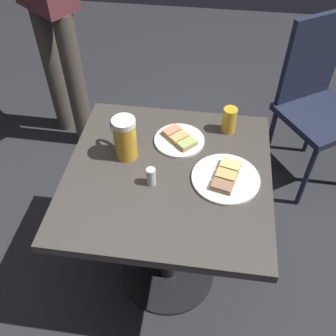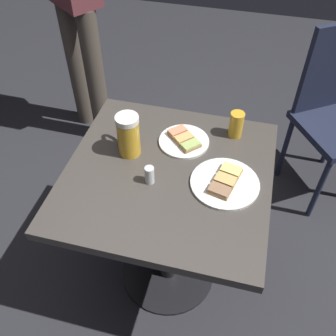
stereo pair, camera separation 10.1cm
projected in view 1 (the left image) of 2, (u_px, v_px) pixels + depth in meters
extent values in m
plane|color=#28282D|center=(168.00, 271.00, 1.84)|extent=(6.00, 6.00, 0.00)
cylinder|color=black|center=(168.00, 270.00, 1.84)|extent=(0.44, 0.44, 0.01)
cylinder|color=black|center=(168.00, 230.00, 1.59)|extent=(0.09, 0.09, 0.67)
cube|color=#423D38|center=(168.00, 175.00, 1.35)|extent=(0.72, 0.71, 0.04)
cylinder|color=white|center=(179.00, 140.00, 1.45)|extent=(0.19, 0.19, 0.01)
cube|color=#9E7547|center=(187.00, 145.00, 1.41)|extent=(0.08, 0.08, 0.01)
cube|color=#ADC66B|center=(187.00, 143.00, 1.41)|extent=(0.08, 0.08, 0.01)
cube|color=#9E7547|center=(179.00, 138.00, 1.44)|extent=(0.08, 0.08, 0.01)
cube|color=#E5B266|center=(179.00, 136.00, 1.43)|extent=(0.08, 0.08, 0.01)
cube|color=#9E7547|center=(172.00, 132.00, 1.46)|extent=(0.08, 0.08, 0.01)
cube|color=#EA8E66|center=(172.00, 130.00, 1.46)|extent=(0.08, 0.08, 0.01)
cylinder|color=white|center=(226.00, 178.00, 1.31)|extent=(0.24, 0.24, 0.01)
cube|color=#9E7547|center=(230.00, 166.00, 1.34)|extent=(0.08, 0.06, 0.01)
cube|color=#EFE07A|center=(230.00, 164.00, 1.33)|extent=(0.08, 0.06, 0.01)
cube|color=#9E7547|center=(226.00, 176.00, 1.30)|extent=(0.08, 0.06, 0.01)
cube|color=#E5B266|center=(226.00, 174.00, 1.30)|extent=(0.08, 0.06, 0.01)
cube|color=#9E7547|center=(222.00, 187.00, 1.27)|extent=(0.08, 0.06, 0.01)
cube|color=#997051|center=(222.00, 185.00, 1.26)|extent=(0.08, 0.06, 0.01)
cylinder|color=gold|center=(125.00, 141.00, 1.35)|extent=(0.08, 0.08, 0.14)
cylinder|color=white|center=(123.00, 122.00, 1.29)|extent=(0.08, 0.08, 0.02)
torus|color=silver|center=(117.00, 131.00, 1.37)|extent=(0.08, 0.08, 0.09)
cylinder|color=gold|center=(229.00, 120.00, 1.46)|extent=(0.05, 0.05, 0.10)
cylinder|color=silver|center=(151.00, 176.00, 1.28)|extent=(0.03, 0.03, 0.07)
cylinder|color=#1E2338|center=(306.00, 177.00, 1.98)|extent=(0.03, 0.03, 0.43)
cylinder|color=#1E2338|center=(269.00, 140.00, 2.18)|extent=(0.03, 0.03, 0.43)
cylinder|color=#1E2338|center=(313.00, 124.00, 2.28)|extent=(0.03, 0.03, 0.43)
cube|color=#1E2338|center=(322.00, 116.00, 1.96)|extent=(0.53, 0.53, 0.04)
cube|color=#1E2338|center=(313.00, 58.00, 1.89)|extent=(0.30, 0.22, 0.45)
cylinder|color=#51473D|center=(76.00, 85.00, 2.20)|extent=(0.11, 0.11, 0.85)
cylinder|color=#51473D|center=(54.00, 71.00, 2.30)|extent=(0.11, 0.11, 0.85)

